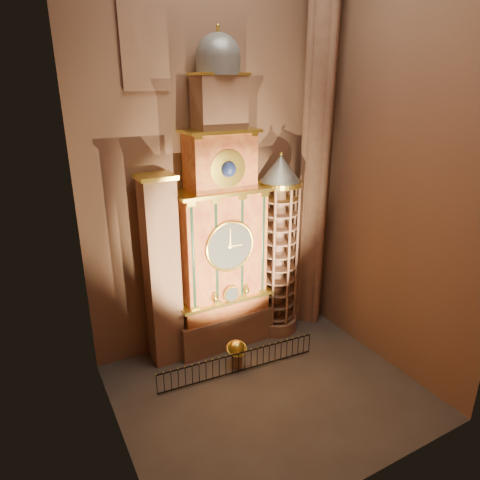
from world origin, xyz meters
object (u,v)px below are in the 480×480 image
stair_turret (278,249)px  portrait_tower (162,272)px  iron_railing (239,363)px  celestial_globe (237,351)px  astronomical_clock (221,234)px

stair_turret → portrait_tower: bearing=177.7°
stair_turret → iron_railing: bearing=-146.0°
stair_turret → celestial_globe: size_ratio=6.92×
celestial_globe → stair_turret: bearing=29.8°
iron_railing → stair_turret: bearing=34.0°
celestial_globe → iron_railing: celestial_globe is taller
stair_turret → iron_railing: stair_turret is taller
stair_turret → celestial_globe: (-3.92, -2.24, -4.33)m
portrait_tower → celestial_globe: bearing=-40.2°
iron_railing → celestial_globe: bearing=71.9°
portrait_tower → stair_turret: stair_turret is taller
astronomical_clock → stair_turret: astronomical_clock is taller
celestial_globe → astronomical_clock: bearing=80.5°
portrait_tower → iron_railing: size_ratio=1.19×
astronomical_clock → portrait_tower: size_ratio=1.64×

